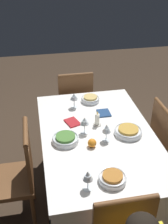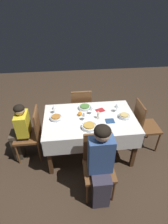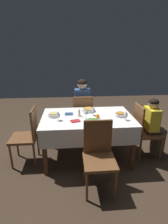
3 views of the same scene
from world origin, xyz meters
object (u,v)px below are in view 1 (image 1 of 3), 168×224
wine_glass_west (74,97)px  napkin_spare_side (72,122)px  wine_glass_north (107,129)px  wine_glass_east (88,176)px  dining_table (98,143)px  bowl_south (65,139)px  candle_centerpiece (97,120)px  bowl_east (112,178)px  chair_west (75,103)px  napkin_red_folded (104,113)px  chair_south (16,173)px  wine_glass_south (85,121)px  bowl_north (128,131)px  bowl_west (90,99)px  orange_fruit (92,143)px

wine_glass_west → napkin_spare_side: size_ratio=0.90×
wine_glass_north → wine_glass_east: wine_glass_north is taller
dining_table → bowl_south: size_ratio=6.82×
wine_glass_east → candle_centerpiece: size_ratio=1.10×
wine_glass_north → bowl_east: size_ratio=0.82×
chair_west → wine_glass_west: 0.61m
napkin_red_folded → wine_glass_west: bearing=-122.9°
wine_glass_north → bowl_east: bearing=-9.1°
chair_south → dining_table: bearing=96.6°
wine_glass_east → wine_glass_south: wine_glass_south is taller
bowl_east → wine_glass_west: wine_glass_west is taller
chair_south → bowl_east: (0.45, 0.66, 0.27)m
candle_centerpiece → napkin_spare_side: 0.22m
bowl_north → bowl_west: 0.61m
dining_table → bowl_west: size_ratio=8.11×
bowl_north → orange_fruit: 0.34m
bowl_west → napkin_red_folded: (0.24, 0.07, -0.02)m
chair_west → bowl_west: size_ratio=5.21×
wine_glass_south → napkin_spare_side: wine_glass_south is taller
wine_glass_east → bowl_west: size_ratio=0.83×
bowl_east → napkin_spare_side: size_ratio=1.13×
wine_glass_north → napkin_red_folded: size_ratio=1.17×
napkin_spare_side → bowl_south: bearing=-20.3°
wine_glass_east → bowl_south: bearing=-171.6°
chair_south → chair_west: size_ratio=1.00×
chair_south → orange_fruit: chair_south is taller
dining_table → chair_west: 0.96m
chair_west → bowl_west: chair_west is taller
napkin_spare_side → bowl_west: bearing=145.8°
chair_west → candle_centerpiece: 0.87m
wine_glass_south → napkin_red_folded: wine_glass_south is taller
dining_table → wine_glass_south: wine_glass_south is taller
napkin_red_folded → napkin_spare_side: same height
bowl_east → wine_glass_east: wine_glass_east is taller
bowl_north → bowl_east: bearing=-29.1°
bowl_east → wine_glass_east: size_ratio=1.26×
bowl_north → wine_glass_east: bearing=-40.5°
wine_glass_south → napkin_spare_side: 0.21m
dining_table → wine_glass_south: 0.23m
bowl_south → bowl_west: size_ratio=1.19×
candle_centerpiece → orange_fruit: size_ratio=2.00×
wine_glass_north → napkin_spare_side: 0.39m
dining_table → wine_glass_east: 0.63m
chair_south → bowl_east: chair_south is taller
wine_glass_north → wine_glass_west: size_ratio=1.03×
dining_table → bowl_south: bowl_south is taller
bowl_north → napkin_red_folded: bearing=-160.9°
wine_glass_west → napkin_spare_side: 0.28m
dining_table → bowl_south: 0.30m
bowl_north → napkin_spare_side: bearing=-120.1°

